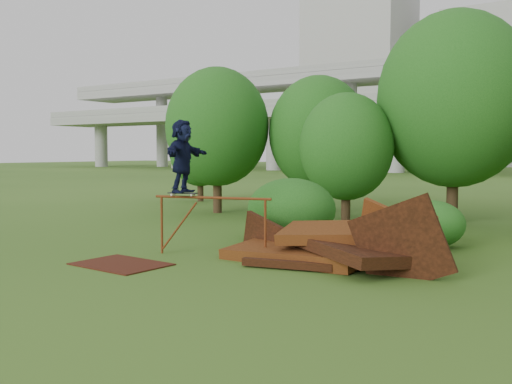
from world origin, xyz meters
The scene contains 15 objects.
ground centered at (0.00, 0.00, 0.00)m, with size 240.00×240.00×0.00m, color #2D5116.
scrap_pile centered at (0.99, 2.32, 0.39)m, with size 5.92×3.06×2.21m.
grind_rail centered at (-1.78, 1.51, 1.12)m, with size 2.95×0.87×1.48m.
skateboard centered at (-2.53, 1.31, 1.54)m, with size 0.78×0.39×0.08m.
skater centered at (-2.53, 1.31, 2.47)m, with size 1.68×0.54×1.82m, color black.
flat_plate centered at (-2.85, -0.47, 0.01)m, with size 2.05×1.47×0.03m, color #3C170D.
tree_0 centered at (-7.83, 9.70, 3.62)m, with size 4.34×4.34×6.13m.
tree_1 centered at (-4.15, 11.80, 3.36)m, with size 4.13×4.13×5.75m.
tree_2 centered at (-1.66, 9.12, 2.76)m, with size 3.31×3.31×4.67m.
tree_3 centered at (1.43, 11.46, 4.44)m, with size 5.47×5.47×7.59m.
tree_6 centered at (-11.99, 13.68, 2.63)m, with size 3.21×3.21×4.48m.
shrub_left centered at (-1.46, 4.87, 0.91)m, with size 2.62×2.42×1.82m, color #144311.
shrub_right centered at (2.34, 5.78, 0.64)m, with size 1.81×1.66×1.28m, color #144311.
building_left centered at (-38.00, 95.00, 17.50)m, with size 18.00×16.00×35.00m, color #9E9E99.
building_right centered at (-16.00, 102.00, 14.00)m, with size 14.00×14.00×28.00m, color #9E9E99.
Camera 1 is at (6.78, -9.49, 2.56)m, focal length 40.00 mm.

